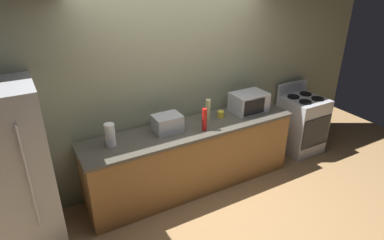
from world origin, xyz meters
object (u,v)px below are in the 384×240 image
(toaster_oven, at_px, (167,123))
(bottle_vinegar, at_px, (208,110))
(refrigerator, at_px, (12,173))
(paper_towel_roll, at_px, (110,135))
(stove_range, at_px, (301,124))
(bottle_hot_sauce, at_px, (204,120))
(microwave, at_px, (249,102))
(mug_yellow, at_px, (221,114))

(toaster_oven, bearing_deg, bottle_vinegar, 2.95)
(refrigerator, distance_m, paper_towel_roll, 1.03)
(stove_range, height_order, bottle_vinegar, bottle_vinegar)
(refrigerator, distance_m, bottle_hot_sauce, 2.15)
(refrigerator, relative_size, stove_range, 1.67)
(bottle_hot_sauce, bearing_deg, refrigerator, 176.14)
(paper_towel_roll, distance_m, bottle_vinegar, 1.32)
(microwave, height_order, paper_towel_roll, same)
(microwave, height_order, bottle_hot_sauce, bottle_hot_sauce)
(stove_range, distance_m, bottle_hot_sauce, 2.00)
(refrigerator, height_order, toaster_oven, refrigerator)
(stove_range, height_order, mug_yellow, stove_range)
(toaster_oven, relative_size, bottle_vinegar, 1.20)
(bottle_vinegar, relative_size, mug_yellow, 3.23)
(microwave, height_order, bottle_vinegar, bottle_vinegar)
(bottle_hot_sauce, distance_m, mug_yellow, 0.46)
(paper_towel_roll, bearing_deg, bottle_vinegar, 1.78)
(microwave, distance_m, bottle_vinegar, 0.64)
(refrigerator, distance_m, mug_yellow, 2.54)
(microwave, distance_m, bottle_hot_sauce, 0.86)
(paper_towel_roll, bearing_deg, microwave, -0.06)
(refrigerator, height_order, microwave, refrigerator)
(refrigerator, xyz_separation_m, bottle_vinegar, (2.34, 0.09, 0.14))
(refrigerator, bearing_deg, paper_towel_roll, 2.82)
(stove_range, relative_size, mug_yellow, 12.30)
(microwave, xyz_separation_m, paper_towel_roll, (-1.96, 0.00, 0.00))
(mug_yellow, bearing_deg, bottle_hot_sauce, -150.87)
(microwave, relative_size, bottle_hot_sauce, 1.66)
(refrigerator, height_order, paper_towel_roll, refrigerator)
(stove_range, xyz_separation_m, paper_towel_roll, (-3.03, 0.05, 0.57))
(stove_range, relative_size, bottle_hot_sauce, 3.73)
(stove_range, bearing_deg, microwave, 177.42)
(stove_range, bearing_deg, mug_yellow, 177.14)
(stove_range, xyz_separation_m, bottle_vinegar, (-1.71, 0.09, 0.58))
(mug_yellow, bearing_deg, toaster_oven, -178.91)
(toaster_oven, bearing_deg, microwave, -0.56)
(microwave, xyz_separation_m, mug_yellow, (-0.44, 0.03, -0.09))
(stove_range, bearing_deg, toaster_oven, 178.51)
(bottle_hot_sauce, bearing_deg, stove_range, 4.34)
(stove_range, distance_m, microwave, 1.21)
(paper_towel_roll, height_order, mug_yellow, paper_towel_roll)
(mug_yellow, bearing_deg, refrigerator, -178.30)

